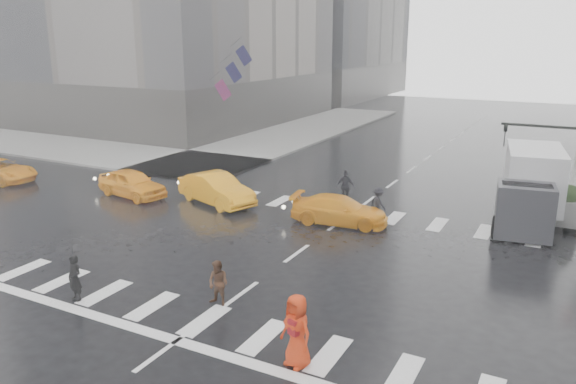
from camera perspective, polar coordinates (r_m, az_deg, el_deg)
The scene contains 16 objects.
ground at distance 21.80m, azimuth 0.89°, elevation -6.26°, with size 120.00×120.00×0.00m, color black.
sidewalk_nw at distance 46.36m, azimuth -10.94°, elevation 5.29°, with size 35.00×35.00×0.15m, color gray.
road_markings at distance 21.80m, azimuth 0.89°, elevation -6.24°, with size 18.00×48.00×0.01m, color silver, non-canonical shape.
traffic_signal_pole at distance 26.52m, azimuth 27.04°, elevation 3.23°, with size 4.45×0.42×4.50m.
planter_west at distance 27.29m, azimuth 22.29°, elevation -0.76°, with size 1.10×1.10×1.80m.
planter_mid at distance 27.21m, azimuth 26.46°, elevation -1.28°, with size 1.10×1.10×1.80m.
flag_cluster at distance 43.92m, azimuth -5.87°, elevation 12.25°, with size 2.87×3.06×4.69m.
pedestrian_black at distance 18.73m, azimuth -21.10°, elevation -5.63°, with size 1.08×1.09×2.43m.
pedestrian_brown at distance 17.70m, azimuth -7.10°, elevation -9.18°, with size 0.70×0.55×1.45m, color #412617.
pedestrian_orange at distance 14.48m, azimuth 0.89°, elevation -13.91°, with size 1.10×0.89×1.94m.
pedestrian_far_a at distance 28.23m, azimuth 5.90°, elevation 0.55°, with size 0.98×0.59×1.67m, color black.
pedestrian_far_b at distance 25.93m, azimuth 9.15°, elevation -1.14°, with size 0.96×0.53×1.48m, color black.
taxi_front at distance 30.30m, azimuth -15.57°, elevation 0.85°, with size 1.68×4.18×1.42m, color #FF9E0D.
taxi_mid at distance 28.15m, azimuth -7.30°, elevation 0.31°, with size 1.61×4.61×1.52m, color #FF9E0D.
taxi_rear at distance 25.09m, azimuth 5.25°, elevation -1.84°, with size 1.76×3.82×1.25m, color #FF9E0D.
box_truck at distance 26.96m, azimuth 23.45°, elevation 0.61°, with size 2.31×6.15×3.27m.
Camera 1 is at (9.13, -18.07, 8.09)m, focal length 35.00 mm.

